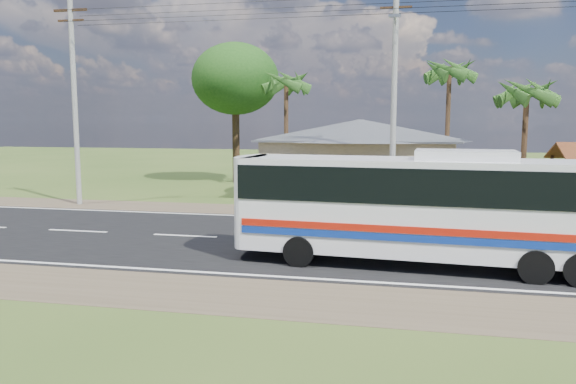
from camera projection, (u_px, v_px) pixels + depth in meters
The scene contains 10 objects.
ground at pixel (302, 242), 20.28m from camera, with size 120.00×120.00×0.00m, color #2F4719.
road at pixel (302, 241), 20.28m from camera, with size 120.00×16.00×0.03m.
house at pixel (360, 150), 32.35m from camera, with size 12.40×10.00×5.00m.
utility_poles at pixel (387, 89), 25.29m from camera, with size 32.80×2.22×11.00m.
palm_near at pixel (527, 93), 28.28m from camera, with size 2.80×2.80×6.70m.
palm_mid at pixel (449, 72), 33.18m from camera, with size 2.80×2.80×8.20m.
palm_far at pixel (286, 83), 35.76m from camera, with size 2.80×2.80×7.70m.
tree_behind_house at pixel (235, 79), 38.46m from camera, with size 6.00×6.00×9.61m.
coach_bus at pixel (431, 201), 16.59m from camera, with size 11.42×3.14×3.51m.
motorcycle at pixel (329, 206), 25.32m from camera, with size 0.67×1.91×1.01m, color black.
Camera 1 is at (3.59, -19.56, 4.39)m, focal length 35.00 mm.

